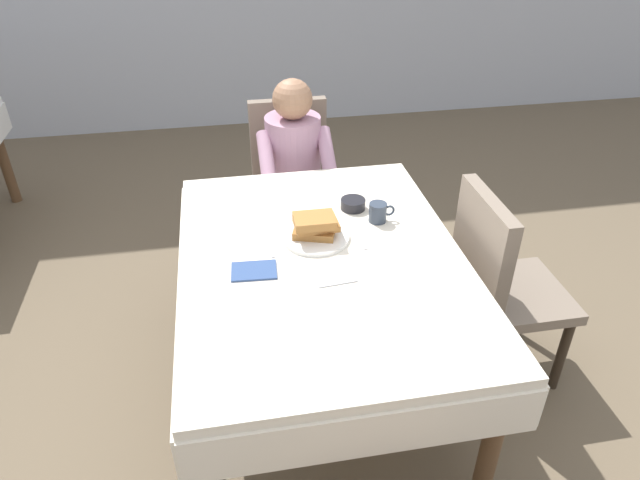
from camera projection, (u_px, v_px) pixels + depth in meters
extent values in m
plane|color=brown|center=(322.00, 387.00, 2.64)|extent=(14.00, 14.00, 0.00)
cube|color=silver|center=(323.00, 260.00, 2.25)|extent=(1.10, 1.50, 0.04)
cube|color=silver|center=(369.00, 436.00, 1.69)|extent=(1.10, 0.01, 0.18)
cube|color=silver|center=(296.00, 194.00, 2.93)|extent=(1.10, 0.01, 0.18)
cube|color=silver|center=(182.00, 298.00, 2.23)|extent=(0.01, 1.50, 0.18)
cube|color=silver|center=(453.00, 268.00, 2.39)|extent=(0.01, 1.50, 0.18)
cylinder|color=brown|center=(491.00, 444.00, 1.97)|extent=(0.07, 0.07, 0.70)
cylinder|color=brown|center=(209.00, 254.00, 2.93)|extent=(0.07, 0.07, 0.70)
cylinder|color=brown|center=(386.00, 237.00, 3.07)|extent=(0.07, 0.07, 0.70)
cube|color=#7A6B5B|center=(294.00, 196.00, 3.30)|extent=(0.44, 0.44, 0.05)
cube|color=#7A6B5B|center=(288.00, 140.00, 3.32)|extent=(0.44, 0.06, 0.48)
cylinder|color=#2D2319|center=(330.00, 242.00, 3.30)|extent=(0.04, 0.04, 0.40)
cylinder|color=#2D2319|center=(268.00, 249.00, 3.24)|extent=(0.04, 0.04, 0.40)
cylinder|color=#2D2319|center=(319.00, 211.00, 3.59)|extent=(0.04, 0.04, 0.40)
cylinder|color=#2D2319|center=(262.00, 217.00, 3.54)|extent=(0.04, 0.04, 0.40)
cylinder|color=#B2849E|center=(294.00, 157.00, 3.14)|extent=(0.30, 0.30, 0.46)
sphere|color=#A37556|center=(292.00, 99.00, 2.94)|extent=(0.21, 0.21, 0.21)
cylinder|color=#B2849E|center=(327.00, 154.00, 3.01)|extent=(0.08, 0.29, 0.23)
cylinder|color=#B2849E|center=(266.00, 158.00, 2.96)|extent=(0.08, 0.29, 0.23)
cylinder|color=#383D51|center=(314.00, 242.00, 3.25)|extent=(0.10, 0.10, 0.45)
cylinder|color=#383D51|center=(286.00, 245.00, 3.23)|extent=(0.10, 0.10, 0.45)
cube|color=#7A6B5B|center=(515.00, 294.00, 2.54)|extent=(0.44, 0.44, 0.05)
cube|color=#7A6B5B|center=(482.00, 250.00, 2.36)|extent=(0.06, 0.44, 0.48)
cylinder|color=#2D2319|center=(523.00, 304.00, 2.84)|extent=(0.04, 0.04, 0.40)
cylinder|color=#2D2319|center=(561.00, 354.00, 2.54)|extent=(0.04, 0.04, 0.40)
cylinder|color=#2D2319|center=(455.00, 312.00, 2.78)|extent=(0.04, 0.04, 0.40)
cylinder|color=#2D2319|center=(485.00, 365.00, 2.49)|extent=(0.04, 0.04, 0.40)
cylinder|color=white|center=(315.00, 237.00, 2.34)|extent=(0.28, 0.28, 0.02)
cube|color=#A36B33|center=(314.00, 231.00, 2.33)|extent=(0.19, 0.17, 0.03)
cube|color=#A36B33|center=(316.00, 224.00, 2.32)|extent=(0.18, 0.14, 0.03)
cube|color=#A36B33|center=(314.00, 221.00, 2.29)|extent=(0.17, 0.12, 0.04)
cylinder|color=#333D4C|center=(378.00, 212.00, 2.44)|extent=(0.08, 0.08, 0.08)
torus|color=#333D4C|center=(389.00, 210.00, 2.44)|extent=(0.05, 0.01, 0.05)
cylinder|color=black|center=(353.00, 204.00, 2.54)|extent=(0.11, 0.11, 0.04)
cube|color=silver|center=(270.00, 245.00, 2.30)|extent=(0.02, 0.18, 0.00)
cube|color=silver|center=(362.00, 236.00, 2.36)|extent=(0.03, 0.20, 0.00)
cube|color=silver|center=(338.00, 283.00, 2.09)|extent=(0.15, 0.03, 0.00)
cube|color=#334C7F|center=(254.00, 271.00, 2.15)|extent=(0.18, 0.13, 0.01)
cylinder|color=brown|center=(2.00, 156.00, 3.93)|extent=(0.07, 0.07, 0.70)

